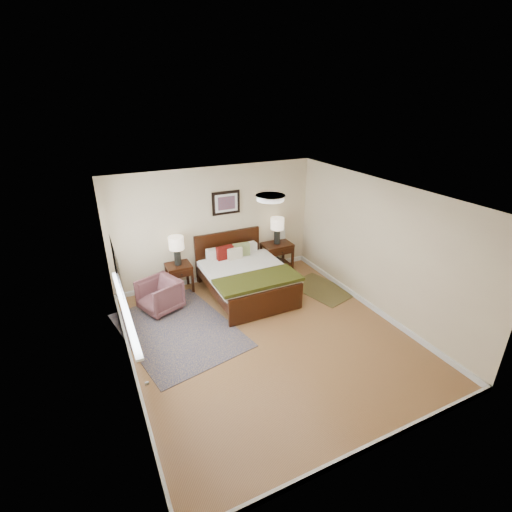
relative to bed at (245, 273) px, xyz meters
name	(u,v)px	position (x,y,z in m)	size (l,w,h in m)	color
floor	(268,337)	(-0.25, -1.53, -0.49)	(5.00, 5.00, 0.00)	olive
back_wall	(215,225)	(-0.25, 0.97, 0.76)	(4.50, 0.04, 2.50)	beige
front_wall	(381,369)	(-0.25, -4.03, 0.76)	(4.50, 0.04, 2.50)	beige
left_wall	(122,304)	(-2.50, -1.53, 0.76)	(0.04, 5.00, 2.50)	beige
right_wall	(378,248)	(2.00, -1.53, 0.76)	(0.04, 5.00, 2.50)	beige
ceiling	(270,195)	(-0.25, -1.53, 2.01)	(4.50, 5.00, 0.02)	white
window	(118,274)	(-2.45, -0.83, 0.89)	(0.11, 2.72, 1.32)	silver
door	(150,404)	(-2.48, -3.28, 0.58)	(0.06, 1.00, 2.18)	silver
ceil_fixture	(270,198)	(-0.25, -1.53, 1.97)	(0.44, 0.44, 0.08)	white
bed	(245,273)	(0.00, 0.00, 0.00)	(1.64, 1.97, 1.06)	black
wall_art	(226,203)	(0.00, 0.94, 1.23)	(0.62, 0.05, 0.50)	black
nightstand_left	(179,270)	(-1.18, 0.72, -0.01)	(0.50, 0.45, 0.60)	black
nightstand_right	(277,254)	(1.14, 0.72, -0.08)	(0.67, 0.50, 0.66)	black
lamp_left	(176,246)	(-1.18, 0.74, 0.53)	(0.30, 0.30, 0.61)	black
lamp_right	(277,226)	(1.14, 0.74, 0.59)	(0.30, 0.30, 0.61)	black
armchair	(160,295)	(-1.72, 0.15, -0.17)	(0.68, 0.70, 0.63)	brown
rug_persian	(178,330)	(-1.60, -0.66, -0.49)	(1.73, 2.44, 0.01)	#0D1541
rug_navy	(321,289)	(1.55, -0.53, -0.49)	(0.86, 1.29, 0.01)	black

